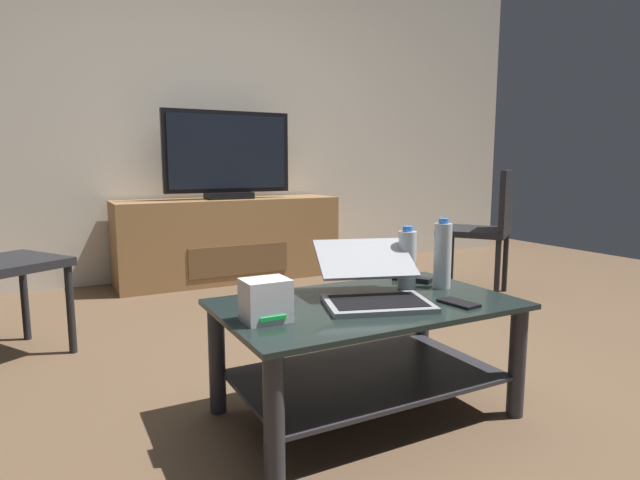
{
  "coord_description": "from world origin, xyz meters",
  "views": [
    {
      "loc": [
        -1.12,
        -1.72,
        0.9
      ],
      "look_at": [
        -0.05,
        0.29,
        0.57
      ],
      "focal_mm": 29.38,
      "sensor_mm": 36.0,
      "label": 1
    }
  ],
  "objects_px": {
    "coffee_table": "(366,338)",
    "cell_phone": "(459,303)",
    "water_bottle_far": "(407,259)",
    "tv_remote": "(412,279)",
    "router_box": "(266,300)",
    "dining_chair": "(486,225)",
    "media_cabinet": "(229,239)",
    "television": "(228,157)",
    "water_bottle_near": "(443,255)",
    "laptop": "(372,284)"
  },
  "relations": [
    {
      "from": "coffee_table",
      "to": "cell_phone",
      "type": "bearing_deg",
      "value": -34.65
    },
    {
      "from": "router_box",
      "to": "water_bottle_far",
      "type": "bearing_deg",
      "value": 12.15
    },
    {
      "from": "television",
      "to": "water_bottle_far",
      "type": "bearing_deg",
      "value": -90.83
    },
    {
      "from": "media_cabinet",
      "to": "laptop",
      "type": "relative_size",
      "value": 3.31
    },
    {
      "from": "television",
      "to": "tv_remote",
      "type": "distance_m",
      "value": 2.25
    },
    {
      "from": "dining_chair",
      "to": "tv_remote",
      "type": "xyz_separation_m",
      "value": [
        -1.32,
        -0.89,
        -0.06
      ]
    },
    {
      "from": "coffee_table",
      "to": "laptop",
      "type": "relative_size",
      "value": 2.01
    },
    {
      "from": "router_box",
      "to": "water_bottle_far",
      "type": "xyz_separation_m",
      "value": [
        0.65,
        0.14,
        0.05
      ]
    },
    {
      "from": "water_bottle_near",
      "to": "media_cabinet",
      "type": "bearing_deg",
      "value": 92.33
    },
    {
      "from": "media_cabinet",
      "to": "cell_phone",
      "type": "xyz_separation_m",
      "value": [
        -0.02,
        -2.57,
        0.11
      ]
    },
    {
      "from": "television",
      "to": "tv_remote",
      "type": "xyz_separation_m",
      "value": [
        0.06,
        -2.19,
        -0.52
      ]
    },
    {
      "from": "water_bottle_near",
      "to": "cell_phone",
      "type": "height_order",
      "value": "water_bottle_near"
    },
    {
      "from": "television",
      "to": "dining_chair",
      "type": "distance_m",
      "value": 1.95
    },
    {
      "from": "coffee_table",
      "to": "water_bottle_near",
      "type": "relative_size",
      "value": 3.78
    },
    {
      "from": "router_box",
      "to": "tv_remote",
      "type": "xyz_separation_m",
      "value": [
        0.74,
        0.23,
        -0.06
      ]
    },
    {
      "from": "television",
      "to": "media_cabinet",
      "type": "bearing_deg",
      "value": 90.0
    },
    {
      "from": "dining_chair",
      "to": "tv_remote",
      "type": "bearing_deg",
      "value": -145.89
    },
    {
      "from": "media_cabinet",
      "to": "router_box",
      "type": "bearing_deg",
      "value": -105.56
    },
    {
      "from": "media_cabinet",
      "to": "router_box",
      "type": "height_order",
      "value": "media_cabinet"
    },
    {
      "from": "router_box",
      "to": "water_bottle_near",
      "type": "xyz_separation_m",
      "value": [
        0.77,
        0.08,
        0.06
      ]
    },
    {
      "from": "laptop",
      "to": "water_bottle_near",
      "type": "relative_size",
      "value": 1.88
    },
    {
      "from": "dining_chair",
      "to": "laptop",
      "type": "xyz_separation_m",
      "value": [
        -1.63,
        -1.07,
        -0.01
      ]
    },
    {
      "from": "router_box",
      "to": "cell_phone",
      "type": "xyz_separation_m",
      "value": [
        0.66,
        -0.14,
        -0.06
      ]
    },
    {
      "from": "cell_phone",
      "to": "router_box",
      "type": "bearing_deg",
      "value": 161.01
    },
    {
      "from": "router_box",
      "to": "cell_phone",
      "type": "height_order",
      "value": "router_box"
    },
    {
      "from": "coffee_table",
      "to": "water_bottle_near",
      "type": "height_order",
      "value": "water_bottle_near"
    },
    {
      "from": "media_cabinet",
      "to": "water_bottle_near",
      "type": "bearing_deg",
      "value": -87.67
    },
    {
      "from": "water_bottle_near",
      "to": "cell_phone",
      "type": "relative_size",
      "value": 1.95
    },
    {
      "from": "water_bottle_near",
      "to": "television",
      "type": "bearing_deg",
      "value": 92.36
    },
    {
      "from": "television",
      "to": "dining_chair",
      "type": "relative_size",
      "value": 1.14
    },
    {
      "from": "media_cabinet",
      "to": "water_bottle_far",
      "type": "relative_size",
      "value": 6.95
    },
    {
      "from": "television",
      "to": "router_box",
      "type": "height_order",
      "value": "television"
    },
    {
      "from": "laptop",
      "to": "tv_remote",
      "type": "xyz_separation_m",
      "value": [
        0.32,
        0.18,
        -0.05
      ]
    },
    {
      "from": "media_cabinet",
      "to": "water_bottle_far",
      "type": "xyz_separation_m",
      "value": [
        -0.03,
        -2.3,
        0.22
      ]
    },
    {
      "from": "media_cabinet",
      "to": "water_bottle_near",
      "type": "distance_m",
      "value": 2.36
    },
    {
      "from": "dining_chair",
      "to": "water_bottle_near",
      "type": "distance_m",
      "value": 1.65
    },
    {
      "from": "water_bottle_near",
      "to": "water_bottle_far",
      "type": "bearing_deg",
      "value": 156.73
    },
    {
      "from": "media_cabinet",
      "to": "television",
      "type": "height_order",
      "value": "television"
    },
    {
      "from": "cell_phone",
      "to": "tv_remote",
      "type": "xyz_separation_m",
      "value": [
        0.08,
        0.36,
        0.01
      ]
    },
    {
      "from": "water_bottle_near",
      "to": "laptop",
      "type": "bearing_deg",
      "value": -173.86
    },
    {
      "from": "coffee_table",
      "to": "laptop",
      "type": "height_order",
      "value": "laptop"
    },
    {
      "from": "television",
      "to": "router_box",
      "type": "distance_m",
      "value": 2.55
    },
    {
      "from": "dining_chair",
      "to": "router_box",
      "type": "bearing_deg",
      "value": -151.45
    },
    {
      "from": "television",
      "to": "router_box",
      "type": "relative_size",
      "value": 6.95
    },
    {
      "from": "water_bottle_far",
      "to": "tv_remote",
      "type": "relative_size",
      "value": 1.53
    },
    {
      "from": "television",
      "to": "water_bottle_near",
      "type": "height_order",
      "value": "television"
    },
    {
      "from": "television",
      "to": "tv_remote",
      "type": "height_order",
      "value": "television"
    },
    {
      "from": "dining_chair",
      "to": "water_bottle_far",
      "type": "relative_size",
      "value": 3.51
    },
    {
      "from": "router_box",
      "to": "cell_phone",
      "type": "relative_size",
      "value": 1.01
    },
    {
      "from": "media_cabinet",
      "to": "tv_remote",
      "type": "xyz_separation_m",
      "value": [
        0.06,
        -2.21,
        0.11
      ]
    }
  ]
}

